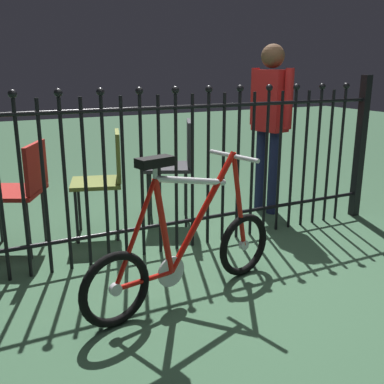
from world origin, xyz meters
TOP-DOWN VIEW (x-y plane):
  - ground_plane at (0.00, 0.00)m, footprint 20.00×20.00m
  - iron_fence at (-0.06, 0.57)m, footprint 3.45×0.07m
  - bicycle at (-0.37, -0.13)m, footprint 1.34×0.46m
  - chair_charcoal at (0.15, 1.15)m, footprint 0.53×0.53m
  - chair_olive at (-0.49, 1.09)m, footprint 0.48×0.47m
  - chair_red at (-1.13, 1.06)m, footprint 0.58×0.58m
  - person_visitor at (1.03, 1.03)m, footprint 0.24×0.47m

SIDE VIEW (x-z plane):
  - ground_plane at x=0.00m, z-range 0.00..0.00m
  - bicycle at x=-0.37m, z-range -0.14..0.73m
  - chair_red at x=-1.13m, z-range 0.10..0.90m
  - chair_olive at x=-0.49m, z-range 0.09..0.93m
  - chair_charcoal at x=0.15m, z-range 0.11..0.99m
  - iron_fence at x=-0.06m, z-range 0.00..1.26m
  - person_visitor at x=1.03m, z-range 0.14..1.65m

